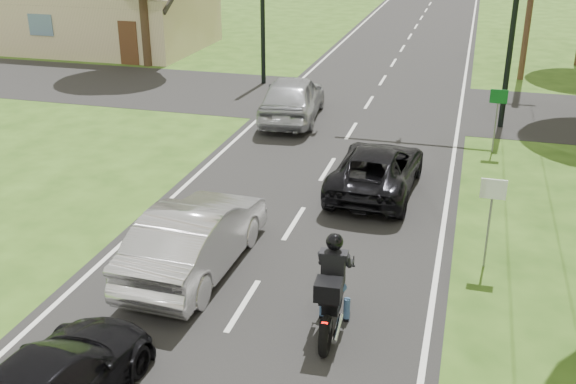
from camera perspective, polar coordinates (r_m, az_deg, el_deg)
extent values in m
plane|color=#2B4A15|center=(13.91, -3.81, -9.58)|extent=(140.00, 140.00, 0.00)
cube|color=black|center=(22.67, 4.45, 3.68)|extent=(8.00, 100.00, 0.01)
cube|color=black|center=(28.32, 6.87, 7.53)|extent=(60.00, 7.00, 0.01)
torus|color=black|center=(13.74, 4.31, -8.28)|extent=(0.19, 0.72, 0.71)
torus|color=black|center=(12.40, 3.18, -12.09)|extent=(0.21, 0.78, 0.78)
cube|color=black|center=(12.98, 3.89, -8.63)|extent=(0.36, 1.04, 0.32)
sphere|color=black|center=(13.11, 4.09, -7.31)|extent=(0.37, 0.37, 0.37)
cube|color=black|center=(12.56, 3.64, -8.76)|extent=(0.40, 0.61, 0.11)
cube|color=#FF0C07|center=(12.10, 3.12, -11.07)|extent=(0.11, 0.04, 0.05)
cylinder|color=silver|center=(12.65, 4.21, -11.43)|extent=(0.14, 0.87, 0.10)
cylinder|color=black|center=(13.20, 4.26, -6.11)|extent=(0.67, 0.07, 0.04)
cube|color=black|center=(12.11, 3.44, -8.25)|extent=(0.50, 0.46, 0.35)
cube|color=black|center=(12.51, 3.85, -6.45)|extent=(0.44, 0.26, 0.65)
sphere|color=black|center=(12.33, 3.97, -4.23)|extent=(0.32, 0.32, 0.32)
cylinder|color=navy|center=(13.40, 2.95, -9.67)|extent=(0.14, 0.14, 0.49)
cylinder|color=navy|center=(13.34, 4.99, -9.89)|extent=(0.14, 0.14, 0.49)
imported|color=black|center=(19.13, 7.52, 1.95)|extent=(2.37, 4.83, 1.32)
imported|color=silver|center=(14.92, -7.81, -3.80)|extent=(1.81, 4.86, 1.59)
imported|color=#ACAEB5|center=(25.56, 0.38, 8.02)|extent=(2.52, 5.23, 1.72)
cylinder|color=black|center=(25.45, 18.33, 11.73)|extent=(0.20, 0.20, 6.00)
cylinder|color=black|center=(30.78, -2.16, 14.61)|extent=(0.20, 0.20, 6.00)
cylinder|color=slate|center=(15.46, 16.62, -2.79)|extent=(0.05, 0.05, 2.00)
cube|color=silver|center=(15.08, 17.00, 0.24)|extent=(0.55, 0.04, 0.45)
cylinder|color=slate|center=(22.98, 17.16, 5.58)|extent=(0.05, 0.05, 2.00)
cube|color=#0C591E|center=(22.71, 17.42, 7.73)|extent=(0.55, 0.04, 0.45)
cylinder|color=#332316|center=(35.18, -12.15, 15.32)|extent=(0.44, 0.44, 6.16)
cube|color=tan|center=(40.76, -14.54, 14.00)|extent=(10.00, 8.00, 3.20)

